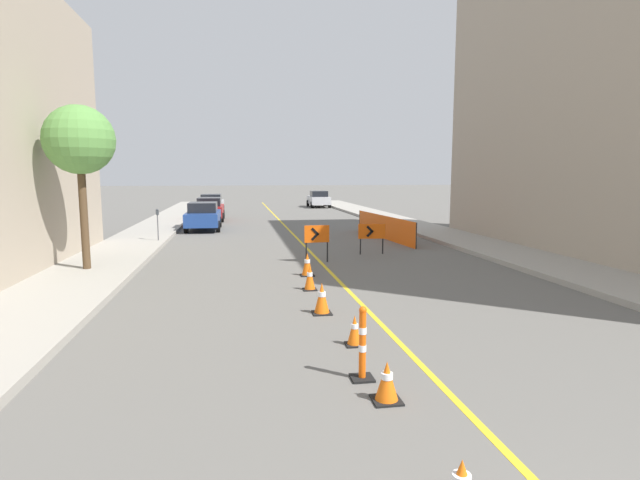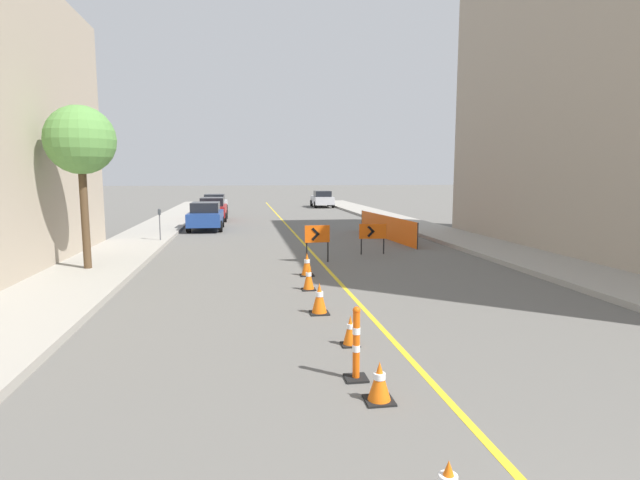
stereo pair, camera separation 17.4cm
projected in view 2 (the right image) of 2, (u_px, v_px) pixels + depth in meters
name	position (u px, v px, depth m)	size (l,w,h in m)	color
lane_stripe	(290.00, 228.00, 29.39)	(0.12, 56.26, 0.01)	gold
sidewalk_left	(157.00, 229.00, 28.21)	(2.82, 56.26, 0.17)	#9E998E
sidewalk_right	(413.00, 225.00, 30.55)	(2.82, 56.26, 0.17)	#9E998E
traffic_cone_second	(379.00, 382.00, 6.91)	(0.40, 0.40, 0.58)	black
traffic_cone_third	(350.00, 331.00, 9.19)	(0.33, 0.33, 0.57)	black
traffic_cone_fourth	(319.00, 298.00, 11.30)	(0.43, 0.43, 0.72)	black
traffic_cone_fifth	(309.00, 278.00, 13.63)	(0.37, 0.37, 0.69)	black
traffic_cone_farthest	(307.00, 264.00, 15.57)	(0.43, 0.43, 0.73)	black
delineator_post_front	(356.00, 348.00, 7.63)	(0.35, 0.35, 1.16)	black
arrow_barricade_primary	(317.00, 236.00, 17.91)	(0.91, 0.12, 1.34)	#EF560C
arrow_barricade_secondary	(373.00, 233.00, 19.72)	(1.08, 0.17, 1.21)	#EF560C
safety_mesh_fence	(386.00, 227.00, 24.62)	(0.65, 7.46, 1.14)	#EF560C
parked_car_curb_near	(206.00, 216.00, 28.50)	(1.94, 4.32, 1.59)	navy
parked_car_curb_mid	(213.00, 209.00, 34.32)	(1.94, 4.32, 1.59)	maroon
parked_car_curb_far	(215.00, 204.00, 40.56)	(1.94, 4.34, 1.59)	#B7B7BC
parked_car_opposite_side	(322.00, 199.00, 48.61)	(1.95, 4.34, 1.59)	#B7B7BC
parking_meter_near_curb	(160.00, 218.00, 22.68)	(0.12, 0.11, 1.44)	#4C4C51
street_tree_left_near	(80.00, 141.00, 15.43)	(2.12, 2.12, 5.10)	#4C3823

